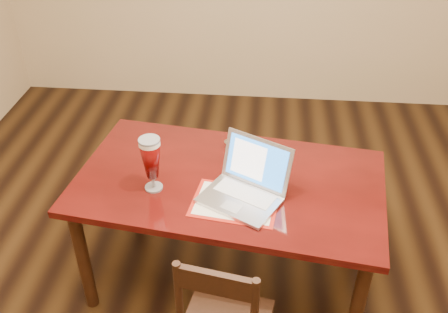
{
  "coord_description": "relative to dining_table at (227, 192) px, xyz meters",
  "views": [
    {
      "loc": [
        0.08,
        -1.75,
        2.27
      ],
      "look_at": [
        -0.1,
        0.19,
        0.91
      ],
      "focal_mm": 40.0,
      "sensor_mm": 36.0,
      "label": 1
    }
  ],
  "objects": [
    {
      "name": "dining_table",
      "position": [
        0.0,
        0.0,
        0.0
      ],
      "size": [
        1.65,
        1.07,
        1.01
      ],
      "rotation": [
        0.0,
        0.0,
        -0.13
      ],
      "color": "#4A0C09",
      "rests_on": "ground"
    },
    {
      "name": "ground",
      "position": [
        0.09,
        -0.24,
        -0.65
      ],
      "size": [
        5.0,
        5.0,
        0.0
      ],
      "primitive_type": "plane",
      "color": "black",
      "rests_on": "ground"
    }
  ]
}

